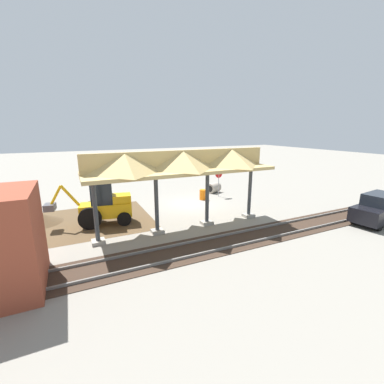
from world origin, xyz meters
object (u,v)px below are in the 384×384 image
object	(u,v)px
stop_sign	(219,177)
distant_parked_car	(378,209)
backhoe	(104,205)
traffic_barrel	(203,195)
concrete_pipe	(214,188)

from	to	relation	value
stop_sign	distant_parked_car	world-z (taller)	stop_sign
backhoe	traffic_barrel	size ratio (longest dim) A/B	5.86
concrete_pipe	distant_parked_car	world-z (taller)	distant_parked_car
concrete_pipe	distant_parked_car	bearing A→B (deg)	115.12
backhoe	distant_parked_car	xyz separation A→B (m)	(-16.41, 7.59, -0.28)
stop_sign	backhoe	bearing A→B (deg)	15.07
traffic_barrel	concrete_pipe	bearing A→B (deg)	-139.96
stop_sign	concrete_pipe	xyz separation A→B (m)	(-0.40, -1.54, -1.35)
stop_sign	distant_parked_car	bearing A→B (deg)	119.98
distant_parked_car	traffic_barrel	world-z (taller)	distant_parked_car
concrete_pipe	traffic_barrel	distance (m)	2.86
stop_sign	concrete_pipe	bearing A→B (deg)	-104.49
concrete_pipe	backhoe	bearing A→B (deg)	21.90
backhoe	traffic_barrel	distance (m)	9.01
stop_sign	traffic_barrel	size ratio (longest dim) A/B	2.80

